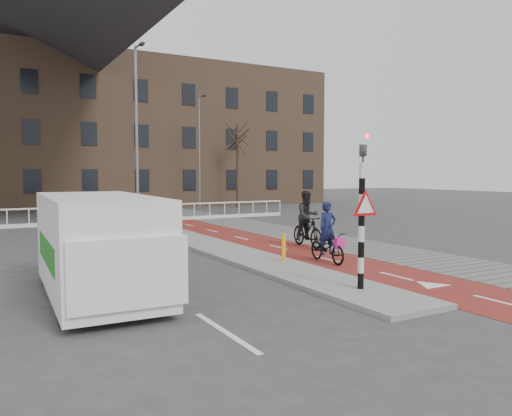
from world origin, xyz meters
TOP-DOWN VIEW (x-y plane):
  - ground at (0.00, 0.00)m, footprint 120.00×120.00m
  - bike_lane at (1.50, 10.00)m, footprint 2.50×60.00m
  - sidewalk at (4.30, 10.00)m, footprint 3.00×60.00m
  - curb_island at (-0.70, 4.00)m, footprint 1.80×16.00m
  - traffic_signal at (-0.60, -2.02)m, footprint 0.80×0.80m
  - bollard at (-0.23, 1.89)m, footprint 0.12×0.12m
  - cyclist_near at (1.17, 1.58)m, footprint 0.74×1.82m
  - cyclist_far at (2.45, 4.50)m, footprint 0.94×1.99m
  - van at (-5.90, 0.56)m, footprint 2.26×5.32m
  - railing at (-5.00, 17.00)m, footprint 28.00×0.10m
  - townhouse_row at (-3.00, 32.00)m, footprint 46.00×10.00m
  - tree_right at (9.87, 24.80)m, footprint 0.21×0.21m
  - streetlight_near at (-1.99, 11.28)m, footprint 0.12×0.12m
  - streetlight_right at (6.27, 24.01)m, footprint 0.12×0.12m

SIDE VIEW (x-z plane):
  - ground at x=0.00m, z-range 0.00..0.00m
  - bike_lane at x=1.50m, z-range 0.00..0.01m
  - sidewalk at x=4.30m, z-range 0.00..0.01m
  - curb_island at x=-0.70m, z-range 0.00..0.12m
  - railing at x=-5.00m, z-range -0.19..0.80m
  - bollard at x=-0.23m, z-range 0.12..0.96m
  - cyclist_near at x=1.17m, z-range -0.30..1.57m
  - cyclist_far at x=2.45m, z-range -0.17..1.92m
  - van at x=-5.90m, z-range 0.06..2.32m
  - traffic_signal at x=-0.60m, z-range 0.15..3.83m
  - tree_right at x=9.87m, z-range 0.00..6.58m
  - streetlight_near at x=-1.99m, z-range 0.00..8.30m
  - streetlight_right at x=6.27m, z-range 0.00..8.48m
  - townhouse_row at x=-3.00m, z-range -0.14..15.76m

